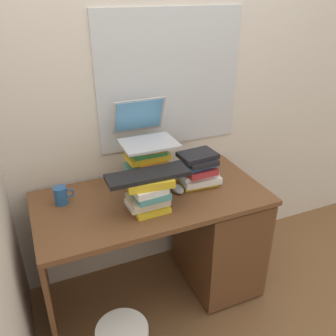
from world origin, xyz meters
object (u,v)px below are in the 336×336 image
book_stack_tall (149,167)px  laptop (144,131)px  desk (202,233)px  book_stack_side (198,170)px  mug (61,195)px  book_stack_keyboard_riser (148,193)px  computer_mouse (178,189)px  keyboard (148,175)px

book_stack_tall → laptop: 0.20m
desk → book_stack_side: book_stack_side is taller
book_stack_tall → mug: book_stack_tall is taller
book_stack_keyboard_riser → mug: (-0.41, 0.24, -0.05)m
laptop → computer_mouse: bearing=-53.1°
laptop → keyboard: (-0.09, -0.28, -0.12)m
desk → keyboard: bearing=-167.1°
book_stack_tall → book_stack_side: bearing=-15.8°
book_stack_keyboard_riser → book_stack_side: bearing=21.0°
laptop → computer_mouse: 0.38m
book_stack_side → computer_mouse: size_ratio=2.40×
book_stack_tall → mug: size_ratio=2.48×
book_stack_tall → keyboard: 0.24m
laptop → mug: laptop is taller
desk → book_stack_side: bearing=113.6°
book_stack_side → mug: book_stack_side is taller
desk → book_stack_side: size_ratio=5.14×
book_stack_tall → mug: bearing=177.1°
mug → book_stack_tall: bearing=-2.9°
computer_mouse → keyboard: bearing=-154.0°
book_stack_keyboard_riser → laptop: bearing=73.0°
book_stack_keyboard_riser → computer_mouse: 0.25m
desk → book_stack_keyboard_riser: (-0.38, -0.09, 0.43)m
desk → book_stack_tall: 0.57m
book_stack_side → laptop: size_ratio=0.79×
book_stack_side → laptop: (-0.27, 0.14, 0.23)m
mug → laptop: bearing=4.4°
book_stack_keyboard_riser → keyboard: bearing=92.8°
book_stack_side → keyboard: size_ratio=0.59×
desk → laptop: (-0.30, 0.19, 0.66)m
computer_mouse → mug: 0.64m
book_stack_keyboard_riser → book_stack_side: size_ratio=1.01×
book_stack_side → mug: size_ratio=2.29×
desk → keyboard: size_ratio=3.06×
book_stack_keyboard_riser → computer_mouse: book_stack_keyboard_riser is taller
desk → mug: mug is taller
book_stack_tall → book_stack_keyboard_riser: 0.23m
laptop → computer_mouse: laptop is taller
computer_mouse → book_stack_keyboard_riser: bearing=-153.5°
book_stack_tall → keyboard: size_ratio=0.65×
desk → laptop: size_ratio=4.09×
laptop → desk: bearing=-32.7°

